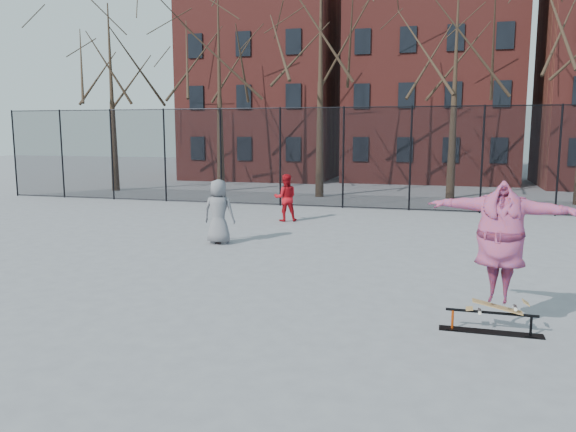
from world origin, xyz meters
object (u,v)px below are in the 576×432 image
(skate_rail, at_px, (491,324))
(bystander_grey, at_px, (219,212))
(skateboard, at_px, (497,309))
(bystander_red, at_px, (286,198))
(skater, at_px, (501,247))

(skate_rail, relative_size, bystander_grey, 0.87)
(skate_rail, xyz_separation_m, bystander_grey, (-6.65, 5.24, 0.75))
(skateboard, distance_m, bystander_red, 11.22)
(bystander_grey, bearing_deg, bystander_red, -102.53)
(skater, relative_size, bystander_grey, 1.28)
(skate_rail, height_order, skateboard, skateboard)
(bystander_grey, bearing_deg, skater, 138.90)
(skate_rail, xyz_separation_m, skater, (0.07, -0.00, 1.22))
(skate_rail, height_order, skater, skater)
(skate_rail, bearing_deg, skater, -0.00)
(skate_rail, height_order, bystander_grey, bystander_grey)
(skate_rail, distance_m, bystander_red, 11.19)
(skater, distance_m, bystander_grey, 8.54)
(skate_rail, xyz_separation_m, bystander_red, (-5.96, 9.45, 0.67))
(skateboard, distance_m, skater, 0.97)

